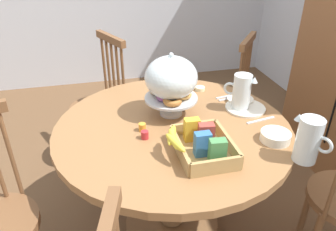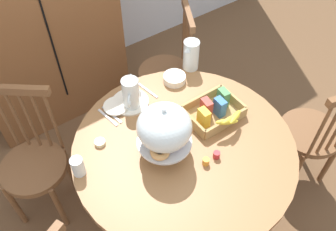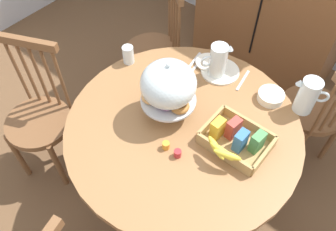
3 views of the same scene
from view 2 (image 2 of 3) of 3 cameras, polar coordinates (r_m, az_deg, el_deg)
The scene contains 19 objects.
ground_plane at distance 2.55m, azimuth 2.83°, elevation -15.04°, with size 10.00×10.00×0.00m, color brown.
dining_table at distance 2.09m, azimuth 2.40°, elevation -8.19°, with size 1.20×1.20×0.74m.
windsor_chair_by_cabinet at distance 2.51m, azimuth 22.00°, elevation -2.88°, with size 0.42×0.42×0.97m.
windsor_chair_facing_door at distance 2.74m, azimuth -0.02°, elevation 6.84°, with size 0.45×0.45×0.97m.
windsor_chair_far_side at distance 2.34m, azimuth -20.47°, elevation -7.23°, with size 0.47×0.47×0.97m.
pastry_stand_with_dome at distance 1.73m, azimuth -0.57°, elevation -2.18°, with size 0.28×0.28×0.34m.
orange_juice_pitcher at distance 2.04m, azimuth -5.93°, elevation 3.26°, with size 0.13×0.16×0.20m.
milk_pitcher at distance 2.29m, azimuth 3.69°, elevation 9.43°, with size 0.17×0.10×0.20m.
cereal_basket at distance 2.03m, azimuth 7.48°, elevation 0.68°, with size 0.32×0.30×0.12m.
china_plate_large at distance 2.13m, azimuth -6.03°, elevation 2.19°, with size 0.22×0.22×0.01m, color white.
china_plate_small at distance 2.10m, azimuth -8.27°, elevation 1.51°, with size 0.15×0.15×0.01m, color white.
cereal_bowl at distance 2.24m, azimuth 1.04°, elevation 5.94°, with size 0.14×0.14×0.04m, color white.
drinking_glass at distance 1.83m, azimuth -14.17°, elevation -7.90°, with size 0.06×0.06×0.11m, color silver.
butter_dish at distance 1.95m, azimuth -10.80°, elevation -4.24°, with size 0.06×0.06×0.02m, color beige.
jam_jar_strawberry at distance 1.87m, azimuth 7.75°, elevation -6.24°, with size 0.04×0.04×0.04m, color #B7282D.
jam_jar_apricot at distance 1.84m, azimuth 6.09°, elevation -7.29°, with size 0.04×0.04×0.04m, color orange.
table_knife at distance 2.08m, azimuth -8.94°, elevation 0.14°, with size 0.17×0.01×0.01m, color silver.
dinner_fork at distance 2.07m, azimuth -9.59°, elevation -0.29°, with size 0.17×0.01×0.01m, color silver.
soup_spoon at distance 2.19m, azimuth -3.25°, elevation 4.01°, with size 0.17×0.01×0.01m, color silver.
Camera 2 is at (-0.75, -0.85, 2.28)m, focal length 38.24 mm.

